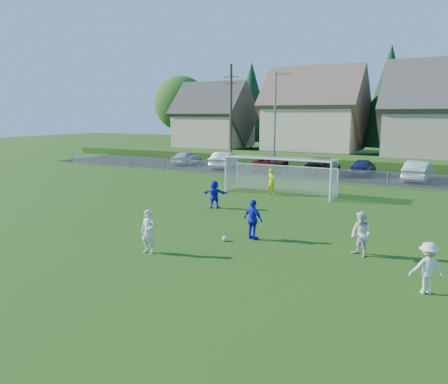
{
  "coord_description": "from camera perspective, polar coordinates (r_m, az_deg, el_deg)",
  "views": [
    {
      "loc": [
        10.44,
        -11.31,
        5.37
      ],
      "look_at": [
        0.0,
        8.0,
        1.4
      ],
      "focal_mm": 35.0,
      "sensor_mm": 36.0,
      "label": 1
    }
  ],
  "objects": [
    {
      "name": "car_e",
      "position": [
        40.03,
        17.7,
        3.12
      ],
      "size": [
        1.75,
        4.31,
        1.47
      ],
      "primitive_type": "imported",
      "rotation": [
        0.0,
        0.0,
        3.15
      ],
      "color": "navy",
      "rests_on": "ground"
    },
    {
      "name": "tree_row",
      "position": [
        60.79,
        19.88,
        11.11
      ],
      "size": [
        65.98,
        12.36,
        13.8
      ],
      "color": "#382616",
      "rests_on": "ground"
    },
    {
      "name": "player_blue_b",
      "position": [
        24.95,
        -1.24,
        -0.29
      ],
      "size": [
        1.57,
        0.89,
        1.61
      ],
      "primitive_type": "imported",
      "rotation": [
        0.0,
        0.0,
        3.44
      ],
      "color": "#1516C6",
      "rests_on": "ground"
    },
    {
      "name": "soccer_ball",
      "position": [
        18.69,
        0.08,
        -6.1
      ],
      "size": [
        0.22,
        0.22,
        0.22
      ],
      "primitive_type": "sphere",
      "color": "white",
      "rests_on": "ground"
    },
    {
      "name": "car_a",
      "position": [
        46.55,
        -4.9,
        4.48
      ],
      "size": [
        1.82,
        4.24,
        1.42
      ],
      "primitive_type": "imported",
      "rotation": [
        0.0,
        0.0,
        3.18
      ],
      "color": "silver",
      "rests_on": "ground"
    },
    {
      "name": "car_c",
      "position": [
        41.43,
        6.13,
        3.78
      ],
      "size": [
        2.99,
        5.55,
        1.48
      ],
      "primitive_type": "imported",
      "rotation": [
        0.0,
        0.0,
        3.24
      ],
      "color": "#600B11",
      "rests_on": "ground"
    },
    {
      "name": "streetlight",
      "position": [
        40.17,
        6.74,
        9.43
      ],
      "size": [
        1.38,
        0.18,
        9.0
      ],
      "color": "slate",
      "rests_on": "ground"
    },
    {
      "name": "player_white_b",
      "position": [
        17.38,
        17.45,
        -5.29
      ],
      "size": [
        1.06,
        1.01,
        1.71
      ],
      "primitive_type": "imported",
      "rotation": [
        0.0,
        0.0,
        -0.63
      ],
      "color": "silver",
      "rests_on": "ground"
    },
    {
      "name": "grass_embankment",
      "position": [
        47.73,
        15.64,
        3.9
      ],
      "size": [
        70.0,
        6.0,
        0.8
      ],
      "primitive_type": "cube",
      "color": "#1E420F",
      "rests_on": "ground"
    },
    {
      "name": "houses_row",
      "position": [
        54.47,
        19.87,
        11.73
      ],
      "size": [
        53.9,
        11.45,
        13.27
      ],
      "color": "tan",
      "rests_on": "ground"
    },
    {
      "name": "ground",
      "position": [
        16.3,
        -13.68,
        -9.29
      ],
      "size": [
        160.0,
        160.0,
        0.0
      ],
      "primitive_type": "plane",
      "color": "#193D0C",
      "rests_on": "ground"
    },
    {
      "name": "player_blue_a",
      "position": [
        18.79,
        3.83,
        -3.63
      ],
      "size": [
        1.1,
        0.73,
        1.74
      ],
      "primitive_type": "imported",
      "rotation": [
        0.0,
        0.0,
        2.81
      ],
      "color": "#1516C6",
      "rests_on": "ground"
    },
    {
      "name": "utility_pole",
      "position": [
        43.19,
        0.91,
        9.96
      ],
      "size": [
        1.6,
        0.26,
        10.0
      ],
      "color": "#473321",
      "rests_on": "ground"
    },
    {
      "name": "chainlink_fence",
      "position": [
        35.23,
        10.9,
        2.33
      ],
      "size": [
        52.06,
        0.06,
        1.2
      ],
      "color": "gray",
      "rests_on": "ground"
    },
    {
      "name": "player_white_c",
      "position": [
        14.63,
        25.04,
        -8.97
      ],
      "size": [
        1.18,
        0.96,
        1.6
      ],
      "primitive_type": "imported",
      "rotation": [
        0.0,
        0.0,
        3.55
      ],
      "color": "silver",
      "rests_on": "ground"
    },
    {
      "name": "player_white_a",
      "position": [
        17.19,
        -9.86,
        -5.12
      ],
      "size": [
        0.64,
        0.44,
        1.72
      ],
      "primitive_type": "imported",
      "rotation": [
        0.0,
        0.0,
        0.04
      ],
      "color": "silver",
      "rests_on": "ground"
    },
    {
      "name": "car_f",
      "position": [
        38.4,
        24.08,
        2.53
      ],
      "size": [
        2.16,
        5.02,
        1.61
      ],
      "primitive_type": "imported",
      "rotation": [
        0.0,
        0.0,
        3.05
      ],
      "color": "silver",
      "rests_on": "ground"
    },
    {
      "name": "asphalt_lot",
      "position": [
        40.55,
        13.23,
        2.38
      ],
      "size": [
        60.0,
        60.0,
        0.0
      ],
      "primitive_type": "plane",
      "color": "black",
      "rests_on": "ground"
    },
    {
      "name": "soccer_goal",
      "position": [
        29.52,
        7.46,
        2.88
      ],
      "size": [
        7.42,
        1.9,
        2.5
      ],
      "color": "white",
      "rests_on": "ground"
    },
    {
      "name": "car_b",
      "position": [
        43.45,
        0.17,
        4.2
      ],
      "size": [
        2.29,
        4.95,
        1.57
      ],
      "primitive_type": "imported",
      "rotation": [
        0.0,
        0.0,
        3.28
      ],
      "color": "white",
      "rests_on": "ground"
    },
    {
      "name": "goalkeeper",
      "position": [
        29.18,
        6.21,
        1.36
      ],
      "size": [
        0.76,
        0.64,
        1.77
      ],
      "primitive_type": "imported",
      "rotation": [
        0.0,
        0.0,
        2.76
      ],
      "color": "#C7D118",
      "rests_on": "ground"
    },
    {
      "name": "car_d",
      "position": [
        39.73,
        12.69,
        3.35
      ],
      "size": [
        2.32,
        5.35,
        1.53
      ],
      "primitive_type": "imported",
      "rotation": [
        0.0,
        0.0,
        3.11
      ],
      "color": "black",
      "rests_on": "ground"
    }
  ]
}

